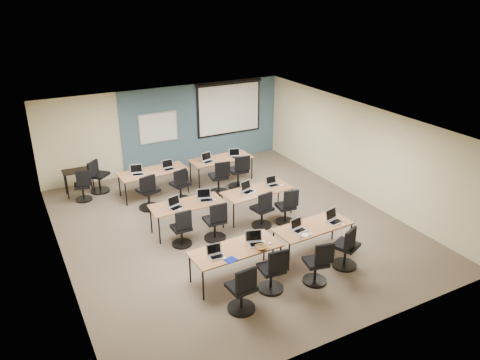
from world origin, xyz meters
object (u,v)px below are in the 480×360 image
laptop_10 (208,159)px  spare_chair_a (98,179)px  task_chair_0 (242,292)px  task_chair_8 (149,194)px  training_table_mid_left (187,205)px  task_chair_9 (181,187)px  projector_screen (229,105)px  task_chair_7 (287,209)px  training_table_mid_right (257,191)px  task_chair_6 (263,212)px  spare_chair_b (83,188)px  task_chair_11 (239,174)px  laptop_0 (216,254)px  task_chair_3 (346,251)px  laptop_8 (137,172)px  laptop_5 (205,197)px  task_chair_1 (273,273)px  training_table_front_left (236,250)px  laptop_3 (334,219)px  training_table_back_right (221,160)px  laptop_1 (256,241)px  task_chair_2 (318,266)px  laptop_9 (169,167)px  training_table_front_right (313,228)px  laptop_11 (236,155)px  task_chair_5 (216,224)px  laptop_4 (175,205)px  training_table_back_left (153,172)px  laptop_2 (298,227)px  task_chair_4 (182,231)px  laptop_6 (247,189)px  whiteboard (158,128)px  utility_table (78,173)px

laptop_10 → spare_chair_a: bearing=149.5°
task_chair_0 → task_chair_8: size_ratio=0.97×
training_table_mid_left → task_chair_9: 1.75m
projector_screen → task_chair_7: bearing=-100.1°
task_chair_7 → training_table_mid_right: bearing=128.1°
task_chair_6 → spare_chair_b: size_ratio=1.04×
task_chair_11 → laptop_0: bearing=-117.0°
projector_screen → spare_chair_b: bearing=-167.4°
task_chair_3 → laptop_8: 6.26m
spare_chair_b → laptop_5: bearing=-41.2°
projector_screen → laptop_0: projector_screen is taller
task_chair_1 → laptop_5: (-0.06, 3.09, 0.38)m
projector_screen → task_chair_0: 8.38m
training_table_front_left → laptop_8: 4.84m
task_chair_11 → task_chair_7: bearing=-83.5°
laptop_3 → laptop_5: laptop_3 is taller
training_table_mid_left → spare_chair_b: size_ratio=1.87×
training_table_back_right → task_chair_8: 2.74m
laptop_1 → task_chair_2: (0.94, -0.89, -0.39)m
laptop_8 → task_chair_6: bearing=-39.2°
task_chair_9 → laptop_9: bearing=79.9°
task_chair_0 → task_chair_1: task_chair_0 is taller
training_table_mid_left → laptop_3: bearing=-41.2°
task_chair_0 → laptop_3: 3.04m
training_table_front_right → task_chair_6: size_ratio=1.80×
laptop_11 → training_table_mid_right: bearing=-86.7°
laptop_0 → spare_chair_b: 5.64m
training_table_mid_right → task_chair_9: (-1.46, 1.77, -0.27)m
laptop_0 → task_chair_2: size_ratio=0.31×
laptop_1 → task_chair_9: bearing=108.7°
laptop_8 → task_chair_8: size_ratio=0.34×
laptop_3 → task_chair_3: 0.85m
laptop_3 → task_chair_5: bearing=129.3°
task_chair_1 → laptop_4: bearing=111.5°
training_table_back_left → laptop_8: laptop_8 is taller
task_chair_1 → laptop_2: size_ratio=3.14×
spare_chair_b → task_chair_4: bearing=-57.2°
training_table_mid_right → task_chair_5: bearing=-160.4°
laptop_6 → task_chair_11: bearing=52.1°
laptop_3 → laptop_4: size_ratio=1.04×
whiteboard → spare_chair_b: 3.11m
training_table_front_left → spare_chair_a: spare_chair_a is taller
task_chair_0 → utility_table: (-1.68, 6.83, 0.23)m
training_table_back_right → laptop_0: (-2.50, -4.90, 0.10)m
training_table_back_right → laptop_8: 2.63m
training_table_front_left → task_chair_7: task_chair_7 is taller
task_chair_6 → laptop_11: 3.19m
task_chair_3 → spare_chair_b: size_ratio=1.07×
laptop_9 → projector_screen: bearing=26.7°
task_chair_3 → task_chair_5: (-1.96, 2.38, -0.01)m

